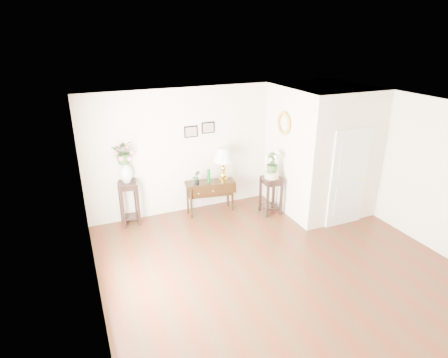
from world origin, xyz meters
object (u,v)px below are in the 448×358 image
plant_stand_b (271,195)px  table_lamp (223,165)px  plant_stand_a (129,203)px  console_table (210,197)px

plant_stand_b → table_lamp: bearing=148.3°
plant_stand_a → plant_stand_b: 3.12m
console_table → table_lamp: size_ratio=1.46×
console_table → plant_stand_a: size_ratio=1.14×
console_table → plant_stand_b: size_ratio=1.29×
table_lamp → plant_stand_a: size_ratio=0.78×
console_table → table_lamp: bearing=9.6°
table_lamp → console_table: bearing=180.0°
table_lamp → plant_stand_b: bearing=-31.7°
table_lamp → plant_stand_a: 2.20m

